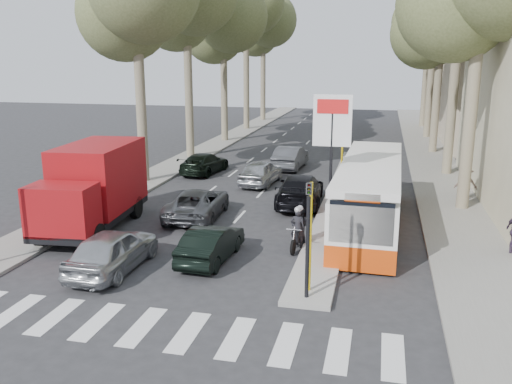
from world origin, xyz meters
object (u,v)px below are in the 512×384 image
(dark_hatchback, at_px, (211,244))
(city_bus, at_px, (370,193))
(silver_hatchback, at_px, (113,250))
(red_truck, at_px, (94,186))
(motorcycle, at_px, (299,228))

(dark_hatchback, xyz_separation_m, city_bus, (5.30, 5.19, 0.89))
(silver_hatchback, bearing_deg, red_truck, -53.58)
(red_truck, distance_m, city_bus, 11.47)
(motorcycle, bearing_deg, red_truck, -178.32)
(silver_hatchback, height_order, red_truck, red_truck)
(silver_hatchback, bearing_deg, city_bus, -139.21)
(red_truck, bearing_deg, dark_hatchback, -27.63)
(dark_hatchback, bearing_deg, red_truck, -19.41)
(motorcycle, bearing_deg, city_bus, 55.31)
(red_truck, relative_size, city_bus, 0.62)
(dark_hatchback, height_order, motorcycle, motorcycle)
(silver_hatchback, relative_size, city_bus, 0.39)
(silver_hatchback, height_order, city_bus, city_bus)
(silver_hatchback, distance_m, motorcycle, 6.81)
(silver_hatchback, distance_m, city_bus, 10.72)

